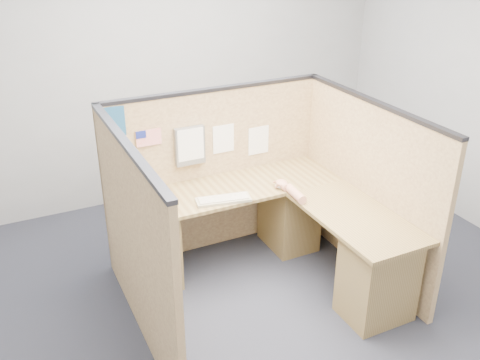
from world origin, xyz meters
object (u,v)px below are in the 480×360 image
l_desk (270,237)px  laptop (140,190)px  mouse (281,186)px  keyboard (223,199)px

l_desk → laptop: (-0.93, 0.57, 0.39)m
l_desk → laptop: laptop is taller
laptop → l_desk: bearing=-42.9°
l_desk → mouse: mouse is taller
laptop → mouse: size_ratio=3.04×
l_desk → keyboard: keyboard is taller
laptop → keyboard: 0.70m
mouse → keyboard: bearing=180.0°
keyboard → mouse: 0.55m
laptop → keyboard: (0.58, -0.38, -0.04)m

